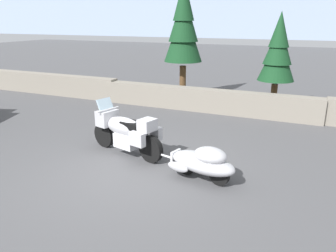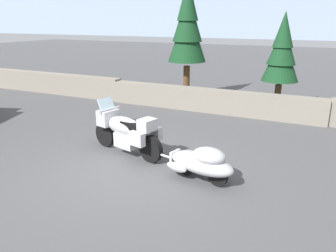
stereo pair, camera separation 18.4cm
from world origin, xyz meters
The scene contains 7 objects.
ground_plane centered at (0.00, 0.00, 0.00)m, with size 80.00×80.00×0.00m, color #4C4C4F.
stone_guard_wall centered at (-0.19, 5.63, 0.44)m, with size 24.00×0.58×0.92m.
distant_ridgeline centered at (0.00, 95.63, 8.00)m, with size 240.00×80.00×16.00m, color #8C9EB7.
touring_motorcycle centered at (-0.62, 0.84, 0.62)m, with size 2.27×1.10×1.33m.
car_shaped_trailer centered at (1.60, 0.25, 0.41)m, with size 2.22×1.07×0.76m.
pine_tree_tall centered at (-1.57, 7.17, 3.06)m, with size 1.57×1.57×4.88m.
pine_tree_secondary centered at (2.25, 6.58, 2.22)m, with size 1.29×1.29×3.55m.
Camera 2 is at (3.68, -5.83, 3.25)m, focal length 35.47 mm.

